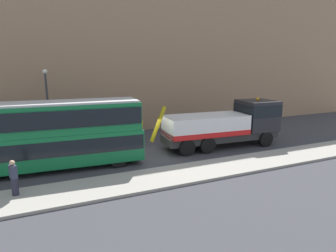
{
  "coord_description": "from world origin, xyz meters",
  "views": [
    {
      "loc": [
        -6.47,
        -17.75,
        6.12
      ],
      "look_at": [
        1.15,
        -0.19,
        2.0
      ],
      "focal_mm": 30.21,
      "sensor_mm": 36.0,
      "label": 1
    }
  ],
  "objects_px": {
    "recovery_tow_truck": "(227,124)",
    "street_lamp": "(47,100)",
    "double_decker_bus": "(48,133)",
    "pedestrian_onlooker": "(14,178)"
  },
  "relations": [
    {
      "from": "recovery_tow_truck",
      "to": "pedestrian_onlooker",
      "type": "distance_m",
      "value": 14.58
    },
    {
      "from": "double_decker_bus",
      "to": "pedestrian_onlooker",
      "type": "distance_m",
      "value": 3.98
    },
    {
      "from": "double_decker_bus",
      "to": "street_lamp",
      "type": "height_order",
      "value": "street_lamp"
    },
    {
      "from": "pedestrian_onlooker",
      "to": "double_decker_bus",
      "type": "bearing_deg",
      "value": 41.91
    },
    {
      "from": "double_decker_bus",
      "to": "street_lamp",
      "type": "distance_m",
      "value": 6.36
    },
    {
      "from": "pedestrian_onlooker",
      "to": "street_lamp",
      "type": "distance_m",
      "value": 10.13
    },
    {
      "from": "double_decker_bus",
      "to": "recovery_tow_truck",
      "type": "bearing_deg",
      "value": 3.1
    },
    {
      "from": "recovery_tow_truck",
      "to": "street_lamp",
      "type": "distance_m",
      "value": 13.97
    },
    {
      "from": "recovery_tow_truck",
      "to": "street_lamp",
      "type": "height_order",
      "value": "street_lamp"
    },
    {
      "from": "recovery_tow_truck",
      "to": "pedestrian_onlooker",
      "type": "bearing_deg",
      "value": -163.3
    }
  ]
}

